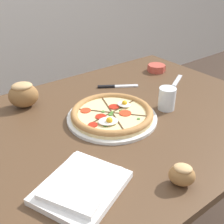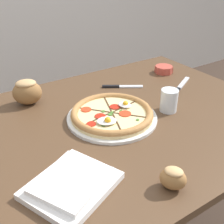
{
  "view_description": "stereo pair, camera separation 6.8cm",
  "coord_description": "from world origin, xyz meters",
  "views": [
    {
      "loc": [
        -0.58,
        -0.72,
        1.29
      ],
      "look_at": [
        -0.02,
        0.01,
        0.76
      ],
      "focal_mm": 45.0,
      "sensor_mm": 36.0,
      "label": 1
    },
    {
      "loc": [
        -0.52,
        -0.76,
        1.29
      ],
      "look_at": [
        -0.02,
        0.01,
        0.76
      ],
      "focal_mm": 45.0,
      "sensor_mm": 36.0,
      "label": 2
    }
  ],
  "objects": [
    {
      "name": "water_glass",
      "position": [
        0.21,
        -0.06,
        0.77
      ],
      "size": [
        0.07,
        0.07,
        0.09
      ],
      "color": "white",
      "rests_on": "dining_table"
    },
    {
      "name": "knife_spare",
      "position": [
        0.18,
        0.23,
        0.73
      ],
      "size": [
        0.17,
        0.12,
        0.01
      ],
      "rotation": [
        0.0,
        0.0,
        -0.56
      ],
      "color": "silver",
      "rests_on": "dining_table"
    },
    {
      "name": "pizza",
      "position": [
        -0.02,
        0.01,
        0.75
      ],
      "size": [
        0.34,
        0.34,
        0.05
      ],
      "color": "white",
      "rests_on": "dining_table"
    },
    {
      "name": "dining_table",
      "position": [
        0.0,
        0.0,
        0.64
      ],
      "size": [
        1.3,
        0.94,
        0.73
      ],
      "color": "#513823",
      "rests_on": "ground_plane"
    },
    {
      "name": "napkin_folded",
      "position": [
        -0.31,
        -0.24,
        0.75
      ],
      "size": [
        0.29,
        0.27,
        0.04
      ],
      "rotation": [
        0.0,
        0.0,
        0.4
      ],
      "color": "white",
      "rests_on": "dining_table"
    },
    {
      "name": "bread_piece_far",
      "position": [
        -0.24,
        0.31,
        0.79
      ],
      "size": [
        0.14,
        0.13,
        0.11
      ],
      "rotation": [
        0.0,
        0.0,
        2.77
      ],
      "color": "olive",
      "rests_on": "dining_table"
    },
    {
      "name": "knife_main",
      "position": [
        0.41,
        0.07,
        0.73
      ],
      "size": [
        0.24,
        0.14,
        0.01
      ],
      "rotation": [
        0.0,
        0.0,
        0.49
      ],
      "color": "silver",
      "rests_on": "dining_table"
    },
    {
      "name": "bread_piece_near",
      "position": [
        -0.08,
        -0.38,
        0.76
      ],
      "size": [
        0.09,
        0.09,
        0.07
      ],
      "rotation": [
        0.0,
        0.0,
        2.22
      ],
      "color": "#A3703D",
      "rests_on": "dining_table"
    },
    {
      "name": "ramekin_bowl",
      "position": [
        0.47,
        0.26,
        0.75
      ],
      "size": [
        0.1,
        0.1,
        0.04
      ],
      "color": "#C64C3D",
      "rests_on": "dining_table"
    }
  ]
}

